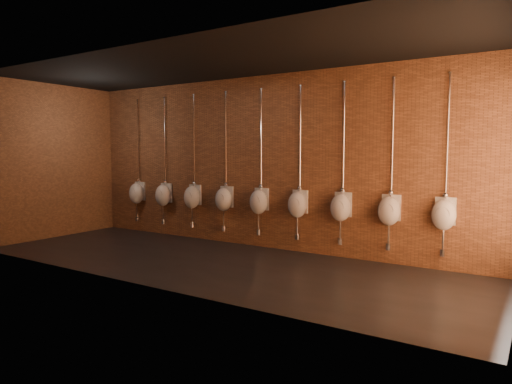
# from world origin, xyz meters

# --- Properties ---
(ground) EXTENTS (8.50, 8.50, 0.00)m
(ground) POSITION_xyz_m (0.00, 0.00, 0.00)
(ground) COLOR black
(ground) RESTS_ON ground
(room_shell) EXTENTS (8.54, 3.04, 3.22)m
(room_shell) POSITION_xyz_m (0.00, 0.00, 2.01)
(room_shell) COLOR black
(room_shell) RESTS_ON ground
(urinal_0) EXTENTS (0.36, 0.31, 2.71)m
(urinal_0) POSITION_xyz_m (-3.28, 1.38, 0.89)
(urinal_0) COLOR silver
(urinal_0) RESTS_ON ground
(urinal_1) EXTENTS (0.36, 0.31, 2.71)m
(urinal_1) POSITION_xyz_m (-2.47, 1.38, 0.89)
(urinal_1) COLOR silver
(urinal_1) RESTS_ON ground
(urinal_2) EXTENTS (0.36, 0.31, 2.71)m
(urinal_2) POSITION_xyz_m (-1.66, 1.38, 0.89)
(urinal_2) COLOR silver
(urinal_2) RESTS_ON ground
(urinal_3) EXTENTS (0.36, 0.31, 2.71)m
(urinal_3) POSITION_xyz_m (-0.85, 1.38, 0.89)
(urinal_3) COLOR silver
(urinal_3) RESTS_ON ground
(urinal_4) EXTENTS (0.36, 0.31, 2.71)m
(urinal_4) POSITION_xyz_m (-0.04, 1.38, 0.89)
(urinal_4) COLOR silver
(urinal_4) RESTS_ON ground
(urinal_5) EXTENTS (0.36, 0.31, 2.71)m
(urinal_5) POSITION_xyz_m (0.77, 1.38, 0.89)
(urinal_5) COLOR silver
(urinal_5) RESTS_ON ground
(urinal_6) EXTENTS (0.36, 0.31, 2.71)m
(urinal_6) POSITION_xyz_m (1.58, 1.38, 0.89)
(urinal_6) COLOR silver
(urinal_6) RESTS_ON ground
(urinal_7) EXTENTS (0.36, 0.31, 2.71)m
(urinal_7) POSITION_xyz_m (2.39, 1.38, 0.89)
(urinal_7) COLOR silver
(urinal_7) RESTS_ON ground
(urinal_8) EXTENTS (0.36, 0.31, 2.71)m
(urinal_8) POSITION_xyz_m (3.20, 1.38, 0.89)
(urinal_8) COLOR silver
(urinal_8) RESTS_ON ground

